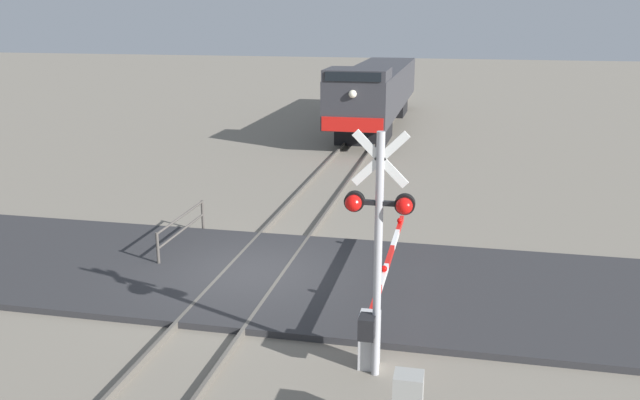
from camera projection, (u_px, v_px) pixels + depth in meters
name	position (u px, v px, depth m)	size (l,w,h in m)	color
ground_plane	(253.00, 278.00, 16.26)	(160.00, 160.00, 0.00)	gray
rail_track_left	(225.00, 272.00, 16.39)	(0.08, 80.00, 0.15)	#59544C
rail_track_right	(282.00, 277.00, 16.10)	(0.08, 80.00, 0.15)	#59544C
road_surface	(253.00, 275.00, 16.24)	(36.00, 5.85, 0.15)	#2D2D30
locomotive	(376.00, 91.00, 37.09)	(2.91, 16.84, 3.74)	black
crossing_signal	(379.00, 227.00, 11.18)	(1.18, 0.33, 4.40)	#ADADB2
crossing_gate	(377.00, 306.00, 12.94)	(0.36, 6.66, 1.17)	silver
guard_railing	(182.00, 227.00, 18.08)	(0.08, 3.08, 0.95)	#4C4742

